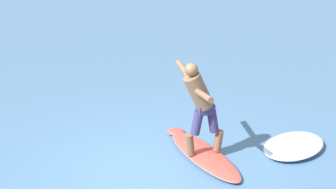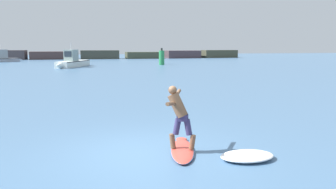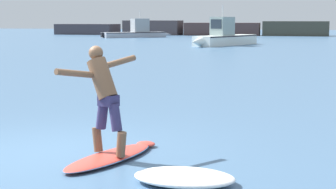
# 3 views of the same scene
# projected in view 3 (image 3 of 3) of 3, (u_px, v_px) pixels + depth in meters

# --- Properties ---
(ground_plane) EXTENTS (200.00, 200.00, 0.00)m
(ground_plane) POSITION_uv_depth(u_px,v_px,m) (56.00, 153.00, 8.57)
(ground_plane) COLOR #466A8E
(rock_jetty_breakwater) EXTENTS (61.71, 4.40, 1.83)m
(rock_jetty_breakwater) POSITION_uv_depth(u_px,v_px,m) (299.00, 29.00, 67.49)
(rock_jetty_breakwater) COLOR #3B363C
(rock_jetty_breakwater) RESTS_ON ground
(surfboard) EXTENTS (1.11, 2.15, 0.23)m
(surfboard) POSITION_uv_depth(u_px,v_px,m) (111.00, 157.00, 8.15)
(surfboard) COLOR #DD483A
(surfboard) RESTS_ON ground
(surfer) EXTENTS (0.91, 1.39, 1.56)m
(surfer) POSITION_uv_depth(u_px,v_px,m) (104.00, 91.00, 8.06)
(surfer) COLOR brown
(surfer) RESTS_ON surfboard
(fishing_boat_near_jetty) EXTENTS (6.97, 6.28, 2.96)m
(fishing_boat_near_jetty) POSITION_uv_depth(u_px,v_px,m) (137.00, 32.00, 61.91)
(fishing_boat_near_jetty) COLOR #A7ABB7
(fishing_boat_near_jetty) RESTS_ON ground
(small_boat_offshore) EXTENTS (4.31, 8.01, 3.08)m
(small_boat_offshore) POSITION_uv_depth(u_px,v_px,m) (224.00, 37.00, 43.05)
(small_boat_offshore) COLOR white
(small_boat_offshore) RESTS_ON ground
(wave_foam_at_tail) EXTENTS (1.30, 0.86, 0.16)m
(wave_foam_at_tail) POSITION_uv_depth(u_px,v_px,m) (184.00, 177.00, 6.97)
(wave_foam_at_tail) COLOR white
(wave_foam_at_tail) RESTS_ON ground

